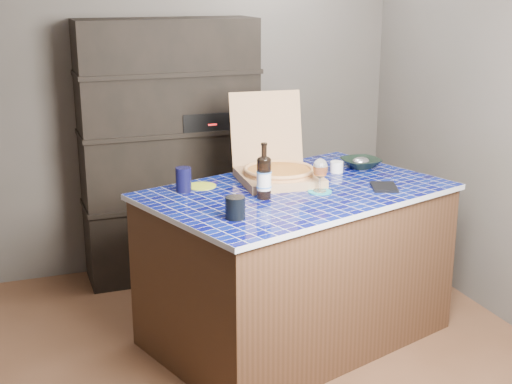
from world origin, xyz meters
name	(u,v)px	position (x,y,z in m)	size (l,w,h in m)	color
room	(241,149)	(0.00, 0.00, 1.25)	(3.50, 3.50, 3.50)	brown
shelving_unit	(170,151)	(0.00, 1.53, 0.90)	(1.20, 0.41, 1.80)	black
kitchen_island	(296,264)	(0.45, 0.34, 0.46)	(1.90, 1.52, 0.91)	#472B1C
pizza_box	(278,169)	(0.41, 0.54, 0.98)	(0.49, 0.58, 0.49)	tan
mead_bottle	(264,177)	(0.21, 0.23, 1.03)	(0.08, 0.08, 0.31)	black
teal_trivet	(320,192)	(0.54, 0.24, 0.91)	(0.13, 0.13, 0.01)	teal
wine_glass	(320,169)	(0.54, 0.24, 1.04)	(0.08, 0.08, 0.19)	white
tumbler	(235,208)	(-0.04, -0.04, 0.96)	(0.10, 0.10, 0.11)	black
dvd_case	(384,187)	(0.92, 0.18, 0.92)	(0.14, 0.19, 0.02)	black
bowl	(361,163)	(1.02, 0.65, 0.94)	(0.24, 0.24, 0.06)	black
foil_contents	(361,161)	(1.02, 0.65, 0.95)	(0.11, 0.09, 0.05)	silver
white_jar	(337,167)	(0.82, 0.59, 0.94)	(0.08, 0.08, 0.07)	white
navy_cup	(184,180)	(-0.16, 0.51, 0.98)	(0.09, 0.09, 0.14)	black
green_trivet	(201,186)	(-0.04, 0.57, 0.91)	(0.17, 0.17, 0.01)	#A5B827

